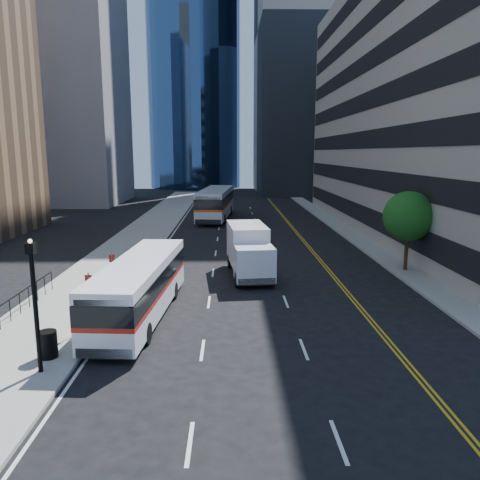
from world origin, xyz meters
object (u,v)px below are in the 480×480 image
(lamp_post, at_px, (35,301))
(bus_front, at_px, (140,286))
(box_truck, at_px, (249,250))
(bus_rear, at_px, (216,203))
(street_tree, at_px, (409,216))
(trash_can, at_px, (48,344))

(lamp_post, xyz_separation_m, bus_front, (2.40, 5.92, -1.23))
(box_truck, bearing_deg, bus_front, -131.38)
(bus_rear, distance_m, box_truck, 25.90)
(street_tree, height_order, box_truck, street_tree)
(street_tree, xyz_separation_m, bus_rear, (-13.00, 25.06, -1.74))
(street_tree, height_order, trash_can, street_tree)
(bus_front, relative_size, trash_can, 10.61)
(lamp_post, relative_size, bus_rear, 0.33)
(street_tree, xyz_separation_m, bus_front, (-15.60, -8.08, -2.15))
(street_tree, bearing_deg, lamp_post, -142.13)
(box_truck, height_order, trash_can, box_truck)
(bus_rear, bearing_deg, bus_front, -89.12)
(street_tree, relative_size, lamp_post, 1.12)
(bus_rear, height_order, box_truck, bus_rear)
(bus_front, height_order, box_truck, box_truck)
(bus_rear, relative_size, box_truck, 2.05)
(street_tree, relative_size, trash_can, 5.03)
(bus_front, distance_m, box_truck, 9.15)
(street_tree, relative_size, bus_front, 0.47)
(street_tree, distance_m, trash_can, 22.44)
(lamp_post, relative_size, bus_front, 0.42)
(bus_front, bearing_deg, bus_rear, 89.53)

